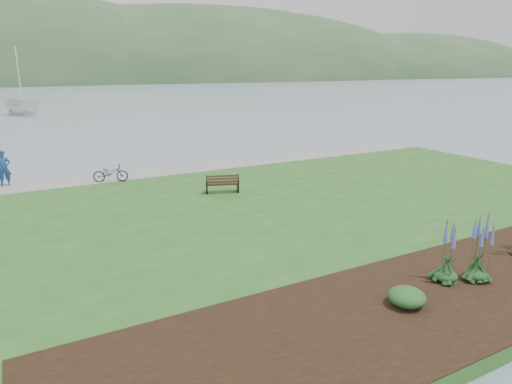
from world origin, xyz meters
TOP-DOWN VIEW (x-y plane):
  - ground at (0.00, 0.00)m, footprint 600.00×600.00m
  - lawn at (0.00, -2.00)m, footprint 34.00×20.00m
  - shoreline_path at (0.00, 6.90)m, footprint 34.00×2.20m
  - garden_bed at (3.00, -9.80)m, footprint 24.00×4.40m
  - far_hillside at (20.00, 170.00)m, footprint 580.00×80.00m
  - park_bench at (-0.18, 1.45)m, footprint 1.56×1.03m
  - person at (-8.71, 7.50)m, footprint 0.74×0.52m
  - bicycle_a at (-4.15, 5.98)m, footprint 1.11×1.77m
  - sailboat at (-6.19, 47.39)m, footprint 14.14×14.17m
  - echium_0 at (2.04, -9.72)m, footprint 0.62×0.62m
  - echium_4 at (1.27, -9.39)m, footprint 0.62×0.62m
  - shrub_0 at (-0.59, -9.82)m, footprint 0.87×0.87m

SIDE VIEW (x-z plane):
  - ground at x=0.00m, z-range 0.00..0.00m
  - far_hillside at x=20.00m, z-range -19.00..19.00m
  - sailboat at x=-6.19m, z-range -13.15..13.15m
  - lawn at x=0.00m, z-range 0.00..0.40m
  - shoreline_path at x=0.00m, z-range 0.40..0.43m
  - garden_bed at x=3.00m, z-range 0.40..0.44m
  - shrub_0 at x=-0.59m, z-range 0.44..0.88m
  - bicycle_a at x=-4.15m, z-range 0.40..1.27m
  - park_bench at x=-0.18m, z-range 0.40..1.30m
  - echium_4 at x=1.27m, z-range 0.19..2.17m
  - echium_0 at x=2.04m, z-range 0.29..2.26m
  - person at x=-8.71m, z-range 0.40..2.41m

